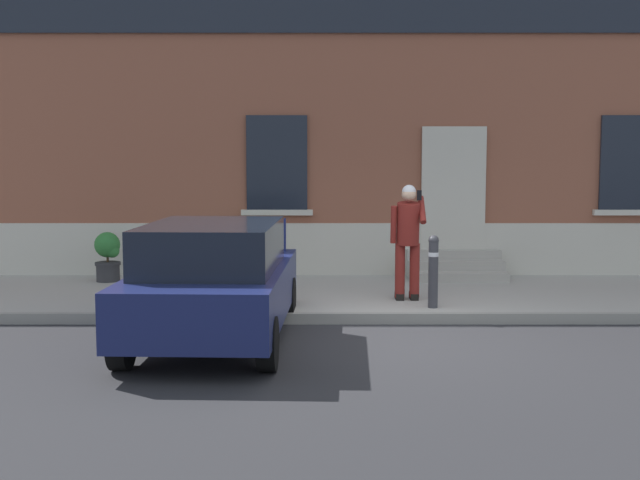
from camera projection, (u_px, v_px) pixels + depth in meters
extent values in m
plane|color=#232326|center=(381.00, 339.00, 10.25)|extent=(80.00, 80.00, 0.00)
cube|color=#99968E|center=(368.00, 295.00, 13.02)|extent=(24.00, 3.60, 0.15)
cube|color=gray|center=(376.00, 318.00, 11.17)|extent=(24.00, 0.12, 0.15)
cube|color=brown|center=(361.00, 80.00, 15.13)|extent=(24.00, 1.40, 7.50)
cube|color=#BCB7A8|center=(362.00, 253.00, 14.75)|extent=(24.00, 0.08, 1.10)
cube|color=brown|center=(453.00, 191.00, 14.62)|extent=(1.00, 0.08, 2.10)
cube|color=#BCB7A8|center=(453.00, 189.00, 14.60)|extent=(1.16, 0.06, 2.24)
cube|color=black|center=(276.00, 163.00, 14.57)|extent=(1.10, 0.06, 1.70)
cube|color=#BCB7A8|center=(277.00, 212.00, 14.63)|extent=(1.30, 0.12, 0.10)
cube|color=black|center=(630.00, 163.00, 14.57)|extent=(1.10, 0.06, 1.70)
cube|color=#BCB7A8|center=(629.00, 212.00, 14.63)|extent=(1.30, 0.12, 0.10)
cube|color=#9E998E|center=(459.00, 277.00, 14.00)|extent=(1.70, 0.32, 0.16)
cube|color=#9E998E|center=(456.00, 270.00, 14.31)|extent=(1.70, 0.32, 0.32)
cube|color=#9E998E|center=(453.00, 263.00, 14.62)|extent=(1.70, 0.32, 0.48)
cube|color=#161E4C|center=(215.00, 292.00, 10.05)|extent=(1.90, 4.06, 0.64)
cube|color=black|center=(212.00, 246.00, 9.84)|extent=(1.63, 2.46, 0.56)
cube|color=black|center=(238.00, 284.00, 12.08)|extent=(1.67, 0.16, 0.20)
cube|color=yellow|center=(238.00, 273.00, 12.06)|extent=(0.52, 0.04, 0.12)
cube|color=#B21414|center=(187.00, 255.00, 12.05)|extent=(0.16, 0.05, 0.18)
cube|color=#B21414|center=(288.00, 256.00, 12.00)|extent=(0.16, 0.05, 0.18)
cube|color=#161E4C|center=(235.00, 239.00, 11.74)|extent=(1.49, 0.12, 0.60)
cylinder|color=black|center=(121.00, 343.00, 8.72)|extent=(0.22, 0.61, 0.60)
cylinder|color=black|center=(267.00, 344.00, 8.66)|extent=(0.22, 0.61, 0.60)
cylinder|color=black|center=(176.00, 298.00, 11.50)|extent=(0.22, 0.61, 0.60)
cylinder|color=black|center=(287.00, 299.00, 11.45)|extent=(0.22, 0.61, 0.60)
cylinder|color=#333338|center=(433.00, 275.00, 11.53)|extent=(0.14, 0.14, 0.95)
sphere|color=#333338|center=(433.00, 240.00, 11.48)|extent=(0.15, 0.15, 0.15)
cylinder|color=silver|center=(433.00, 254.00, 11.50)|extent=(0.15, 0.15, 0.06)
cylinder|color=maroon|center=(400.00, 271.00, 12.14)|extent=(0.15, 0.15, 0.82)
cube|color=black|center=(399.00, 296.00, 12.24)|extent=(0.12, 0.28, 0.10)
cylinder|color=maroon|center=(414.00, 271.00, 12.14)|extent=(0.15, 0.15, 0.82)
cube|color=black|center=(413.00, 296.00, 12.24)|extent=(0.12, 0.28, 0.10)
cylinder|color=maroon|center=(408.00, 223.00, 12.02)|extent=(0.34, 0.43, 0.67)
sphere|color=tan|center=(409.00, 194.00, 11.90)|extent=(0.22, 0.22, 0.22)
sphere|color=silver|center=(409.00, 192.00, 11.90)|extent=(0.21, 0.21, 0.21)
cylinder|color=maroon|center=(393.00, 225.00, 11.98)|extent=(0.09, 0.18, 0.57)
cylinder|color=maroon|center=(422.00, 210.00, 11.96)|extent=(0.09, 0.42, 0.41)
cube|color=black|center=(419.00, 195.00, 11.88)|extent=(0.07, 0.02, 0.15)
cylinder|color=#2D2D30|center=(108.00, 272.00, 14.00)|extent=(0.40, 0.40, 0.34)
cylinder|color=#2D2D30|center=(107.00, 264.00, 13.99)|extent=(0.44, 0.44, 0.05)
cylinder|color=#47331E|center=(107.00, 255.00, 13.97)|extent=(0.04, 0.04, 0.24)
sphere|color=#286B2D|center=(107.00, 245.00, 13.95)|extent=(0.44, 0.44, 0.44)
sphere|color=#286B2D|center=(112.00, 251.00, 13.91)|extent=(0.24, 0.24, 0.24)
cylinder|color=#606B38|center=(237.00, 269.00, 14.35)|extent=(0.40, 0.40, 0.34)
cylinder|color=#606B38|center=(237.00, 261.00, 14.34)|extent=(0.44, 0.44, 0.05)
cylinder|color=#47331E|center=(237.00, 253.00, 14.32)|extent=(0.04, 0.04, 0.24)
sphere|color=#4C843D|center=(237.00, 243.00, 14.30)|extent=(0.44, 0.44, 0.44)
sphere|color=#4C843D|center=(243.00, 248.00, 14.26)|extent=(0.24, 0.24, 0.24)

